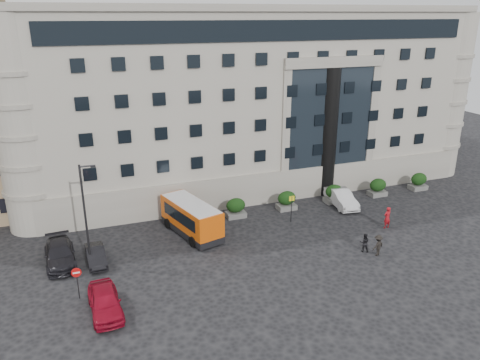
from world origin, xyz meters
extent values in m
plane|color=black|center=(0.00, 0.00, 0.00)|extent=(120.00, 120.00, 0.00)
cube|color=#A39C90|center=(6.00, 22.00, 9.00)|extent=(44.00, 24.00, 18.00)
cylinder|color=black|center=(12.00, 10.30, 6.50)|extent=(1.80, 1.80, 13.00)
cube|color=#595956|center=(-4.00, 7.80, 0.25)|extent=(1.80, 1.20, 0.50)
ellipsoid|color=black|center=(-4.00, 7.80, 1.17)|extent=(1.80, 1.26, 1.34)
cube|color=#595956|center=(1.20, 7.80, 0.25)|extent=(1.80, 1.20, 0.50)
ellipsoid|color=black|center=(1.20, 7.80, 1.17)|extent=(1.80, 1.26, 1.34)
cube|color=#595956|center=(6.40, 7.80, 0.25)|extent=(1.80, 1.20, 0.50)
ellipsoid|color=black|center=(6.40, 7.80, 1.17)|extent=(1.80, 1.26, 1.34)
cube|color=#595956|center=(11.60, 7.80, 0.25)|extent=(1.80, 1.20, 0.50)
ellipsoid|color=black|center=(11.60, 7.80, 1.17)|extent=(1.80, 1.26, 1.34)
cube|color=#595956|center=(16.80, 7.80, 0.25)|extent=(1.80, 1.20, 0.50)
ellipsoid|color=black|center=(16.80, 7.80, 1.17)|extent=(1.80, 1.26, 1.34)
cube|color=#595956|center=(22.00, 7.80, 0.25)|extent=(1.80, 1.20, 0.50)
ellipsoid|color=black|center=(22.00, 7.80, 1.17)|extent=(1.80, 1.26, 1.34)
cylinder|color=#262628|center=(-12.00, 3.00, 4.00)|extent=(0.16, 0.16, 8.00)
cylinder|color=#262628|center=(-11.55, 3.00, 7.85)|extent=(0.90, 0.12, 0.12)
cube|color=black|center=(-11.10, 3.00, 7.80)|extent=(0.35, 0.18, 0.14)
cylinder|color=#262628|center=(5.50, 5.00, 1.25)|extent=(0.08, 0.08, 2.50)
cube|color=yellow|center=(5.50, 5.00, 2.30)|extent=(0.50, 0.06, 0.45)
cylinder|color=#262628|center=(-13.00, -1.00, 1.10)|extent=(0.08, 0.08, 2.20)
cylinder|color=red|center=(-13.00, -1.06, 2.00)|extent=(0.64, 0.05, 0.64)
cube|color=white|center=(-13.00, -1.10, 2.00)|extent=(0.45, 0.04, 0.10)
cube|color=#D24E09|center=(-3.52, 5.83, 1.67)|extent=(4.00, 7.11, 2.24)
cube|color=black|center=(-3.52, 5.83, 0.45)|extent=(4.05, 7.16, 0.55)
cube|color=black|center=(-3.52, 5.83, 1.88)|extent=(3.67, 5.70, 1.01)
cube|color=silver|center=(-3.52, 5.83, 2.74)|extent=(3.80, 6.76, 0.18)
cylinder|color=black|center=(-4.07, 3.45, 0.45)|extent=(0.51, 0.94, 0.90)
cylinder|color=black|center=(-1.84, 4.06, 0.45)|extent=(0.51, 0.94, 0.90)
cylinder|color=black|center=(-5.20, 7.61, 0.45)|extent=(0.51, 0.94, 0.90)
cylinder|color=black|center=(-2.97, 8.22, 0.45)|extent=(0.51, 0.94, 0.90)
cube|color=maroon|center=(-14.38, 17.73, 1.77)|extent=(3.17, 4.43, 2.85)
cube|color=maroon|center=(-13.97, 14.79, 1.31)|extent=(2.74, 2.16, 1.94)
cube|color=black|center=(-13.86, 14.00, 1.71)|extent=(2.16, 0.42, 0.91)
cylinder|color=black|center=(-15.23, 14.73, 0.48)|extent=(0.43, 0.99, 0.96)
cylinder|color=black|center=(-12.74, 15.08, 0.48)|extent=(0.43, 0.99, 0.96)
cylinder|color=black|center=(-15.75, 18.46, 0.48)|extent=(0.43, 0.99, 0.96)
cylinder|color=black|center=(-13.27, 18.81, 0.48)|extent=(0.43, 0.99, 0.96)
imported|color=maroon|center=(-11.50, -3.17, 0.79)|extent=(2.08, 4.73, 1.59)
imported|color=black|center=(-11.58, 3.49, 0.62)|extent=(1.48, 3.83, 1.24)
imported|color=black|center=(-14.11, 4.41, 0.76)|extent=(2.40, 5.33, 1.51)
imported|color=black|center=(-17.00, 15.68, 0.76)|extent=(2.52, 5.44, 1.51)
imported|color=silver|center=(11.81, 6.76, 0.81)|extent=(2.31, 5.10, 1.62)
imported|color=#A21018|center=(12.85, 0.99, 0.99)|extent=(0.78, 0.56, 1.97)
imported|color=black|center=(8.47, -2.01, 0.78)|extent=(0.95, 0.88, 1.57)
imported|color=black|center=(9.09, -2.90, 0.86)|extent=(1.24, 0.93, 1.72)
camera|label=1|loc=(-12.26, -29.60, 17.83)|focal=35.00mm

